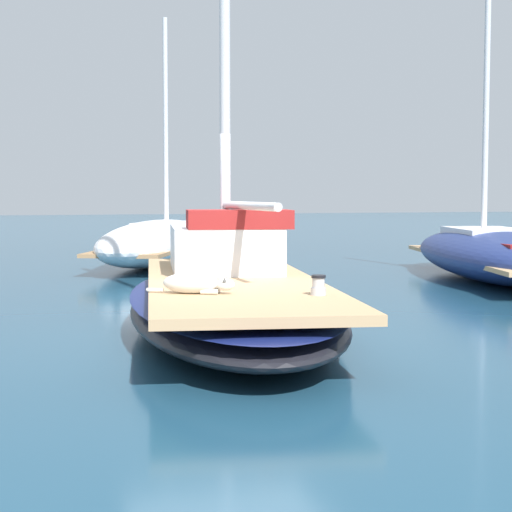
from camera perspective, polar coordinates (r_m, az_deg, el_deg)
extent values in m
plane|color=navy|center=(10.50, -1.62, -5.12)|extent=(120.00, 120.00, 0.00)
ellipsoid|color=black|center=(10.46, -1.63, -3.61)|extent=(3.71, 7.52, 0.56)
ellipsoid|color=navy|center=(10.44, -1.63, -2.63)|extent=(3.73, 7.56, 0.08)
cube|color=tan|center=(10.42, -1.63, -1.81)|extent=(3.17, 6.88, 0.10)
cylinder|color=silver|center=(10.20, -0.47, 3.41)|extent=(0.10, 2.20, 0.10)
cube|color=silver|center=(11.58, -2.21, 0.54)|extent=(1.76, 2.41, 0.60)
cube|color=maroon|center=(10.82, -1.16, 2.51)|extent=(1.43, 0.92, 0.24)
ellipsoid|color=silver|center=(8.86, -4.43, -1.84)|extent=(0.65, 0.50, 0.22)
ellipsoid|color=silver|center=(8.78, -2.09, -1.95)|extent=(0.24, 0.21, 0.13)
cone|color=#504E4A|center=(8.82, -2.03, -1.57)|extent=(0.05, 0.05, 0.05)
cone|color=#504E4A|center=(8.73, -2.15, -1.62)|extent=(0.05, 0.05, 0.05)
cylinder|color=silver|center=(8.88, -3.02, -2.34)|extent=(0.19, 0.13, 0.06)
cylinder|color=silver|center=(8.77, -3.19, -2.43)|extent=(0.19, 0.13, 0.06)
cylinder|color=silver|center=(8.98, -6.84, -2.30)|extent=(0.18, 0.12, 0.04)
cylinder|color=#B7B7BC|center=(8.72, 4.24, -2.40)|extent=(0.16, 0.16, 0.08)
cylinder|color=#B7B7BC|center=(8.71, 4.25, -1.81)|extent=(0.13, 0.13, 0.10)
cylinder|color=black|center=(8.71, 4.25, -1.39)|extent=(0.15, 0.15, 0.03)
torus|color=beige|center=(9.38, -4.47, -2.04)|extent=(0.32, 0.32, 0.04)
ellipsoid|color=white|center=(20.44, -6.57, 0.93)|extent=(5.13, 7.94, 1.08)
cube|color=#A37A51|center=(20.45, -6.57, 0.68)|extent=(4.42, 7.06, 0.08)
cube|color=silver|center=(21.00, -6.19, 1.60)|extent=(2.01, 2.60, 0.52)
cube|color=navy|center=(19.12, -7.54, 1.09)|extent=(1.92, 2.55, 0.36)
cylinder|color=silver|center=(21.22, -6.12, 8.34)|extent=(0.12, 0.12, 5.57)
ellipsoid|color=navy|center=(17.20, 15.90, 0.05)|extent=(4.23, 8.05, 1.00)
cube|color=tan|center=(17.20, 15.89, -0.12)|extent=(3.58, 7.19, 0.08)
cube|color=silver|center=(17.73, 15.32, 0.99)|extent=(1.84, 2.56, 0.52)
cylinder|color=silver|center=(17.96, 15.29, 9.07)|extent=(0.12, 0.12, 5.63)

